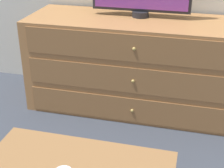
% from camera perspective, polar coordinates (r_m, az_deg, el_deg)
% --- Properties ---
extents(ground_plane, '(12.00, 12.00, 0.00)m').
position_cam_1_polar(ground_plane, '(2.99, 8.34, -1.07)').
color(ground_plane, '#383D47').
extents(dresser, '(1.66, 0.57, 0.70)m').
position_cam_1_polar(dresser, '(2.58, 4.73, 3.12)').
color(dresser, '#9E6B3D').
rests_on(dresser, ground_plane).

